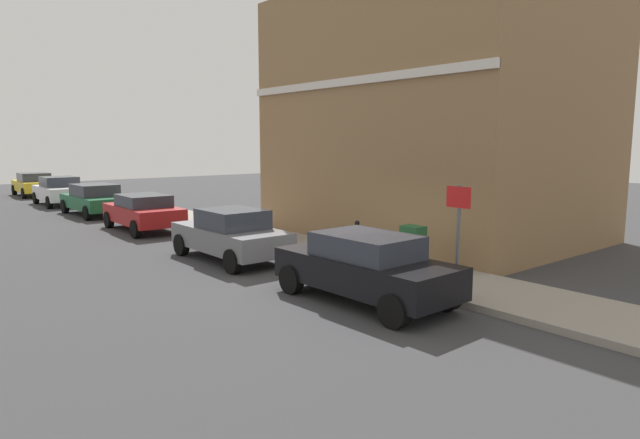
# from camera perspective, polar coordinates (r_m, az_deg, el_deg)

# --- Properties ---
(ground) EXTENTS (80.00, 80.00, 0.00)m
(ground) POSITION_cam_1_polar(r_m,az_deg,el_deg) (12.87, 1.82, -6.86)
(ground) COLOR #38383A
(sidewalk) EXTENTS (2.43, 30.00, 0.15)m
(sidewalk) POSITION_cam_1_polar(r_m,az_deg,el_deg) (18.70, -5.75, -1.94)
(sidewalk) COLOR gray
(sidewalk) RESTS_ON ground
(corner_building) EXTENTS (7.83, 10.10, 8.30)m
(corner_building) POSITION_cam_1_polar(r_m,az_deg,el_deg) (19.68, 11.70, 10.35)
(corner_building) COLOR olive
(corner_building) RESTS_ON ground
(car_black) EXTENTS (1.87, 4.13, 1.45)m
(car_black) POSITION_cam_1_polar(r_m,az_deg,el_deg) (11.41, 4.76, -4.91)
(car_black) COLOR black
(car_black) RESTS_ON ground
(car_grey) EXTENTS (1.83, 4.04, 1.46)m
(car_grey) POSITION_cam_1_polar(r_m,az_deg,el_deg) (15.58, -9.31, -1.53)
(car_grey) COLOR slate
(car_grey) RESTS_ON ground
(car_red) EXTENTS (1.95, 4.08, 1.37)m
(car_red) POSITION_cam_1_polar(r_m,az_deg,el_deg) (21.62, -17.98, 0.81)
(car_red) COLOR maroon
(car_red) RESTS_ON ground
(car_green) EXTENTS (2.06, 4.31, 1.42)m
(car_green) POSITION_cam_1_polar(r_m,az_deg,el_deg) (27.03, -22.46, 2.00)
(car_green) COLOR #195933
(car_green) RESTS_ON ground
(car_white) EXTENTS (1.96, 4.00, 1.51)m
(car_white) POSITION_cam_1_polar(r_m,az_deg,el_deg) (32.09, -25.57, 2.75)
(car_white) COLOR silver
(car_white) RESTS_ON ground
(car_yellow) EXTENTS (1.97, 4.06, 1.44)m
(car_yellow) POSITION_cam_1_polar(r_m,az_deg,el_deg) (38.23, -27.71, 3.30)
(car_yellow) COLOR gold
(car_yellow) RESTS_ON ground
(utility_cabinet) EXTENTS (0.46, 0.61, 1.15)m
(utility_cabinet) POSITION_cam_1_polar(r_m,az_deg,el_deg) (13.57, 9.66, -3.24)
(utility_cabinet) COLOR #1E4C28
(utility_cabinet) RESTS_ON sidewalk
(bollard_near_cabinet) EXTENTS (0.14, 0.14, 1.04)m
(bollard_near_cabinet) POSITION_cam_1_polar(r_m,az_deg,el_deg) (15.06, 3.89, -1.93)
(bollard_near_cabinet) COLOR black
(bollard_near_cabinet) RESTS_ON sidewalk
(street_sign) EXTENTS (0.08, 0.60, 2.30)m
(street_sign) POSITION_cam_1_polar(r_m,az_deg,el_deg) (11.63, 14.26, -0.37)
(street_sign) COLOR #59595B
(street_sign) RESTS_ON sidewalk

